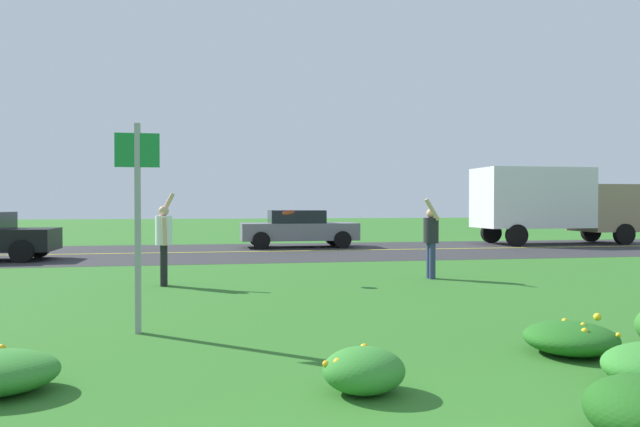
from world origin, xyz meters
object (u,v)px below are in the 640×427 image
Objects in this scene: car_gray_center_right at (298,228)px; sign_post_near_path at (138,207)px; person_thrower_white_shirt at (164,238)px; box_truck_tan at (551,201)px; person_catcher_dark_shirt at (431,237)px; frisbee_red at (288,213)px.

sign_post_near_path is at bearing -106.11° from car_gray_center_right.
box_truck_tan is (15.22, 10.49, 0.81)m from person_thrower_white_shirt.
person_thrower_white_shirt is at bearing 90.00° from sign_post_near_path.
car_gray_center_right is (4.36, 10.49, -0.25)m from person_thrower_white_shirt.
car_gray_center_right is (4.36, 15.09, -0.91)m from sign_post_near_path.
box_truck_tan is at bearing 0.00° from car_gray_center_right.
person_thrower_white_shirt is at bearing -112.56° from car_gray_center_right.
box_truck_tan is at bearing 47.82° from person_catcher_dark_shirt.
person_catcher_dark_shirt is 6.70× the size of frisbee_red.
person_catcher_dark_shirt is 10.47m from car_gray_center_right.
box_truck_tan reaches higher than car_gray_center_right.
frisbee_red is at bearing -140.71° from box_truck_tan.
box_truck_tan reaches higher than person_thrower_white_shirt.
sign_post_near_path is at bearing -118.62° from frisbee_red.
car_gray_center_right is 0.67× the size of box_truck_tan.
person_thrower_white_shirt is at bearing -178.77° from person_catcher_dark_shirt.
person_catcher_dark_shirt reaches higher than car_gray_center_right.
sign_post_near_path is 4.65m from person_thrower_white_shirt.
person_catcher_dark_shirt is at bearing -0.63° from frisbee_red.
person_thrower_white_shirt is 0.29× the size of box_truck_tan.
person_thrower_white_shirt is 2.65m from frisbee_red.
frisbee_red is at bearing 61.38° from sign_post_near_path.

